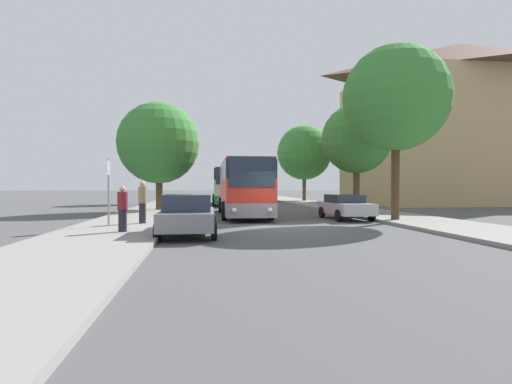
# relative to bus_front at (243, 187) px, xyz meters

# --- Properties ---
(ground_plane) EXTENTS (300.00, 300.00, 0.00)m
(ground_plane) POSITION_rel_bus_front_xyz_m (1.21, -6.83, -1.72)
(ground_plane) COLOR #4C4C4F
(ground_plane) RESTS_ON ground
(sidewalk_left) EXTENTS (4.00, 120.00, 0.15)m
(sidewalk_left) POSITION_rel_bus_front_xyz_m (-5.79, -6.83, -1.65)
(sidewalk_left) COLOR gray
(sidewalk_left) RESTS_ON ground_plane
(sidewalk_right) EXTENTS (4.00, 120.00, 0.15)m
(sidewalk_right) POSITION_rel_bus_front_xyz_m (8.21, -6.83, -1.65)
(sidewalk_right) COLOR gray
(sidewalk_right) RESTS_ON ground_plane
(building_right_background) EXTENTS (20.28, 12.53, 16.07)m
(building_right_background) POSITION_rel_bus_front_xyz_m (23.02, 13.14, 6.31)
(building_right_background) COLOR tan
(building_right_background) RESTS_ON ground_plane
(bus_front) EXTENTS (2.84, 10.64, 3.22)m
(bus_front) POSITION_rel_bus_front_xyz_m (0.00, 0.00, 0.00)
(bus_front) COLOR gray
(bus_front) RESTS_ON ground_plane
(bus_middle) EXTENTS (3.09, 10.88, 3.41)m
(bus_middle) POSITION_rel_bus_front_xyz_m (-0.03, 14.68, 0.10)
(bus_middle) COLOR #238942
(bus_middle) RESTS_ON ground_plane
(parked_car_left_curb) EXTENTS (2.11, 4.35, 1.50)m
(parked_car_left_curb) POSITION_rel_bus_front_xyz_m (-2.91, -9.32, -0.95)
(parked_car_left_curb) COLOR slate
(parked_car_left_curb) RESTS_ON ground_plane
(parked_car_right_near) EXTENTS (2.08, 4.18, 1.34)m
(parked_car_right_near) POSITION_rel_bus_front_xyz_m (5.22, -3.27, -1.01)
(parked_car_right_near) COLOR #B7B7BC
(parked_car_right_near) RESTS_ON ground_plane
(parked_car_right_far) EXTENTS (2.18, 3.96, 1.31)m
(parked_car_right_far) POSITION_rel_bus_front_xyz_m (4.83, 22.15, -1.02)
(parked_car_right_far) COLOR red
(parked_car_right_far) RESTS_ON ground_plane
(bus_stop_sign) EXTENTS (0.08, 0.45, 2.75)m
(bus_stop_sign) POSITION_rel_bus_front_xyz_m (-6.23, -6.83, 0.12)
(bus_stop_sign) COLOR gray
(bus_stop_sign) RESTS_ON sidewalk_left
(pedestrian_waiting_near) EXTENTS (0.36, 0.36, 1.65)m
(pedestrian_waiting_near) POSITION_rel_bus_front_xyz_m (-5.25, -9.02, -0.74)
(pedestrian_waiting_near) COLOR #23232D
(pedestrian_waiting_near) RESTS_ON sidewalk_left
(pedestrian_waiting_far) EXTENTS (0.36, 0.36, 1.87)m
(pedestrian_waiting_far) POSITION_rel_bus_front_xyz_m (-5.03, -5.74, -0.62)
(pedestrian_waiting_far) COLOR #23232D
(pedestrian_waiting_far) RESTS_ON sidewalk_left
(tree_left_near) EXTENTS (4.37, 4.37, 7.78)m
(tree_left_near) POSITION_rel_bus_front_xyz_m (-6.67, 17.84, 3.99)
(tree_left_near) COLOR #513D23
(tree_left_near) RESTS_ON sidewalk_left
(tree_left_far) EXTENTS (5.68, 5.68, 7.51)m
(tree_left_far) POSITION_rel_bus_front_xyz_m (-5.47, 4.74, 3.08)
(tree_left_far) COLOR #513D23
(tree_left_far) RESTS_ON sidewalk_left
(tree_right_near) EXTENTS (5.19, 5.19, 8.58)m
(tree_right_near) POSITION_rel_bus_front_xyz_m (7.05, -5.30, 4.39)
(tree_right_near) COLOR #47331E
(tree_right_near) RESTS_ON sidewalk_right
(tree_right_mid) EXTENTS (6.18, 6.18, 8.54)m
(tree_right_mid) POSITION_rel_bus_front_xyz_m (9.06, 20.43, 3.87)
(tree_right_mid) COLOR #513D23
(tree_right_mid) RESTS_ON sidewalk_right
(tree_right_far) EXTENTS (4.34, 4.34, 6.79)m
(tree_right_far) POSITION_rel_bus_front_xyz_m (7.16, 0.03, 3.03)
(tree_right_far) COLOR #513D23
(tree_right_far) RESTS_ON sidewalk_right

